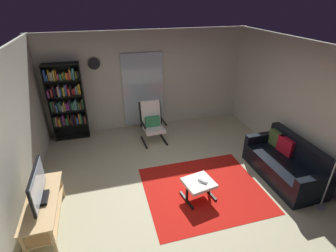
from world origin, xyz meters
TOP-DOWN VIEW (x-y plane):
  - ground_plane at (0.00, 0.00)m, footprint 7.02×7.02m
  - wall_back at (0.00, 2.90)m, footprint 5.60×0.06m
  - wall_left at (-2.70, 0.00)m, footprint 0.06×6.00m
  - wall_right at (2.70, 0.00)m, footprint 0.06×6.00m
  - glass_door_panel at (-0.13, 2.83)m, footprint 1.10×0.01m
  - area_rug at (0.43, -0.17)m, footprint 2.22×1.93m
  - tv_stand at (-2.34, -0.25)m, footprint 0.48×1.34m
  - television at (-2.34, -0.26)m, footprint 0.20×0.90m
  - bookshelf_near_tv at (-2.09, 2.68)m, footprint 0.84×0.30m
  - leather_sofa at (2.18, -0.22)m, footprint 0.81×1.71m
  - lounge_armchair at (-0.10, 1.97)m, footprint 0.59×0.68m
  - ottoman at (0.25, -0.33)m, footprint 0.60×0.56m
  - tv_remote at (0.30, -0.35)m, footprint 0.11×0.14m
  - cell_phone at (0.31, -0.38)m, footprint 0.15×0.15m
  - wall_clock at (-1.33, 2.82)m, footprint 0.29×0.03m

SIDE VIEW (x-z plane):
  - ground_plane at x=0.00m, z-range 0.00..0.00m
  - area_rug at x=0.43m, z-range 0.00..0.01m
  - ottoman at x=0.25m, z-range 0.12..0.48m
  - leather_sofa at x=2.18m, z-range -0.10..0.71m
  - tv_stand at x=-2.34m, z-range 0.09..0.62m
  - cell_phone at x=0.31m, z-range 0.36..0.37m
  - tv_remote at x=0.30m, z-range 0.36..0.38m
  - lounge_armchair at x=-0.10m, z-range 0.02..1.05m
  - television at x=-2.34m, z-range 0.52..1.07m
  - bookshelf_near_tv at x=-2.09m, z-range 0.05..2.00m
  - glass_door_panel at x=-0.13m, z-range 0.05..2.05m
  - wall_back at x=0.00m, z-range 0.00..2.60m
  - wall_left at x=-2.70m, z-range 0.00..2.60m
  - wall_right at x=2.70m, z-range 0.00..2.60m
  - wall_clock at x=-1.33m, z-range 1.71..2.00m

